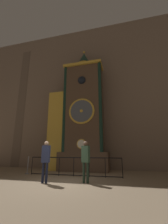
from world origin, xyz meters
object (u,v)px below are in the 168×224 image
object	(u,v)px
visitor_near	(46,157)
visitor_far	(86,157)
clock_tower	(79,116)
stanchion_post	(28,168)

from	to	relation	value
visitor_near	visitor_far	xyz separation A→B (m)	(1.76, 0.50, 0.01)
clock_tower	visitor_near	bearing A→B (deg)	-92.94
clock_tower	stanchion_post	xyz separation A→B (m)	(-2.64, -2.27, -3.69)
clock_tower	stanchion_post	size ratio (longest dim) A/B	9.44
clock_tower	visitor_far	bearing A→B (deg)	-69.13
clock_tower	visitor_near	size ratio (longest dim) A/B	5.43
visitor_near	clock_tower	bearing A→B (deg)	78.65
clock_tower	visitor_far	world-z (taller)	clock_tower
clock_tower	visitor_far	xyz separation A→B (m)	(1.53, -4.00, -2.93)
clock_tower	visitor_near	distance (m)	5.38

